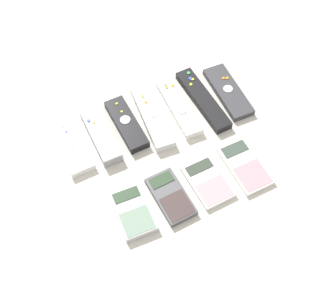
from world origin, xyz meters
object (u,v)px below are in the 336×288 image
object	(u,v)px
remote_3	(153,116)
calculator_2	(208,182)
remote_5	(203,100)
remote_4	(178,106)
calculator_3	(245,166)
remote_1	(101,136)
calculator_0	(133,212)
calculator_1	(171,197)
remote_2	(126,124)
remote_0	(72,147)
remote_6	(228,92)

from	to	relation	value
remote_3	calculator_2	world-z (taller)	remote_3
remote_3	remote_5	bearing A→B (deg)	1.69
remote_4	calculator_3	bearing A→B (deg)	-72.33
remote_1	calculator_0	size ratio (longest dim) A/B	1.37
remote_4	calculator_1	distance (m)	0.25
remote_2	calculator_3	size ratio (longest dim) A/B	1.15
remote_0	remote_5	world-z (taller)	remote_5
remote_2	remote_6	distance (m)	0.27
remote_1	remote_3	size ratio (longest dim) A/B	0.81
remote_3	calculator_2	xyz separation A→B (m)	(0.04, -0.22, -0.01)
remote_3	remote_4	xyz separation A→B (m)	(0.07, 0.00, -0.00)
remote_0	calculator_3	distance (m)	0.41
remote_0	calculator_1	bearing A→B (deg)	-56.86
remote_4	calculator_0	size ratio (longest dim) A/B	1.60
remote_6	calculator_2	world-z (taller)	remote_6
remote_3	calculator_3	bearing A→B (deg)	-54.11
remote_3	calculator_1	size ratio (longest dim) A/B	1.54
remote_0	calculator_2	bearing A→B (deg)	-43.85
remote_2	remote_4	bearing A→B (deg)	-3.78
remote_3	remote_4	distance (m)	0.07
remote_5	calculator_0	xyz separation A→B (m)	(-0.28, -0.21, -0.00)
remote_5	calculator_3	distance (m)	0.21
remote_3	calculator_0	xyz separation A→B (m)	(-0.14, -0.22, -0.00)
remote_2	calculator_2	bearing A→B (deg)	-66.93
remote_2	calculator_2	world-z (taller)	remote_2
remote_2	remote_3	world-z (taller)	same
calculator_1	calculator_2	xyz separation A→B (m)	(0.09, -0.00, -0.00)
calculator_1	remote_4	bearing A→B (deg)	57.11
remote_6	remote_3	bearing A→B (deg)	179.10
remote_0	calculator_1	distance (m)	0.27
remote_6	calculator_1	size ratio (longest dim) A/B	1.35
remote_5	remote_6	bearing A→B (deg)	-4.89
remote_2	calculator_1	xyz separation A→B (m)	(0.02, -0.22, -0.00)
calculator_0	calculator_1	world-z (taller)	calculator_0
remote_6	calculator_3	size ratio (longest dim) A/B	1.25
remote_4	calculator_2	size ratio (longest dim) A/B	1.55
calculator_1	calculator_3	world-z (taller)	calculator_1
remote_5	remote_3	bearing A→B (deg)	174.17
calculator_0	remote_4	bearing A→B (deg)	47.81
remote_4	calculator_0	distance (m)	0.31
remote_0	calculator_2	xyz separation A→B (m)	(0.25, -0.21, -0.00)
remote_4	remote_1	bearing A→B (deg)	-177.72
remote_5	remote_2	bearing A→B (deg)	173.75
calculator_3	remote_6	bearing A→B (deg)	69.60
calculator_0	calculator_1	bearing A→B (deg)	2.14
calculator_1	calculator_0	bearing A→B (deg)	176.68
remote_0	remote_5	distance (m)	0.34
remote_4	remote_2	bearing A→B (deg)	179.63
remote_5	calculator_0	bearing A→B (deg)	-145.94
remote_0	remote_1	size ratio (longest dim) A/B	0.95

